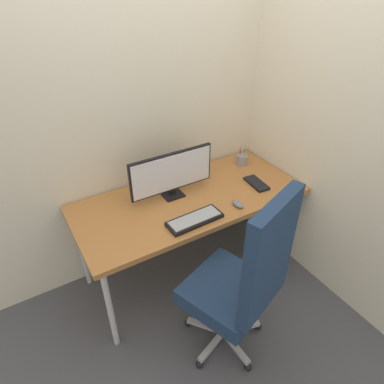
{
  "coord_description": "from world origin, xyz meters",
  "views": [
    {
      "loc": [
        -1.03,
        -1.74,
        2.16
      ],
      "look_at": [
        -0.03,
        -0.08,
        0.85
      ],
      "focal_mm": 31.59,
      "sensor_mm": 36.0,
      "label": 1
    }
  ],
  "objects_px": {
    "pen_holder": "(242,160)",
    "coffee_mug": "(163,178)",
    "keyboard": "(195,220)",
    "notebook": "(256,183)",
    "monitor": "(172,173)",
    "mouse": "(238,204)",
    "office_chair": "(243,281)"
  },
  "relations": [
    {
      "from": "pen_holder",
      "to": "coffee_mug",
      "type": "xyz_separation_m",
      "value": [
        -0.71,
        0.07,
        0.0
      ]
    },
    {
      "from": "keyboard",
      "to": "notebook",
      "type": "xyz_separation_m",
      "value": [
        0.64,
        0.14,
        -0.0
      ]
    },
    {
      "from": "monitor",
      "to": "pen_holder",
      "type": "relative_size",
      "value": 3.55
    },
    {
      "from": "mouse",
      "to": "pen_holder",
      "type": "xyz_separation_m",
      "value": [
        0.39,
        0.46,
        0.03
      ]
    },
    {
      "from": "pen_holder",
      "to": "notebook",
      "type": "distance_m",
      "value": 0.33
    },
    {
      "from": "mouse",
      "to": "pen_holder",
      "type": "relative_size",
      "value": 0.58
    },
    {
      "from": "monitor",
      "to": "notebook",
      "type": "height_order",
      "value": "monitor"
    },
    {
      "from": "office_chair",
      "to": "keyboard",
      "type": "relative_size",
      "value": 3.3
    },
    {
      "from": "keyboard",
      "to": "notebook",
      "type": "height_order",
      "value": "keyboard"
    },
    {
      "from": "pen_holder",
      "to": "mouse",
      "type": "bearing_deg",
      "value": -130.63
    },
    {
      "from": "office_chair",
      "to": "monitor",
      "type": "bearing_deg",
      "value": 89.9
    },
    {
      "from": "mouse",
      "to": "keyboard",
      "type": "bearing_deg",
      "value": 179.79
    },
    {
      "from": "office_chair",
      "to": "pen_holder",
      "type": "height_order",
      "value": "office_chair"
    },
    {
      "from": "office_chair",
      "to": "coffee_mug",
      "type": "bearing_deg",
      "value": 89.19
    },
    {
      "from": "mouse",
      "to": "office_chair",
      "type": "bearing_deg",
      "value": -122.54
    },
    {
      "from": "keyboard",
      "to": "pen_holder",
      "type": "height_order",
      "value": "pen_holder"
    },
    {
      "from": "pen_holder",
      "to": "office_chair",
      "type": "bearing_deg",
      "value": -127.15
    },
    {
      "from": "office_chair",
      "to": "keyboard",
      "type": "xyz_separation_m",
      "value": [
        -0.02,
        0.5,
        0.11
      ]
    },
    {
      "from": "monitor",
      "to": "notebook",
      "type": "xyz_separation_m",
      "value": [
        0.62,
        -0.21,
        -0.18
      ]
    },
    {
      "from": "keyboard",
      "to": "coffee_mug",
      "type": "height_order",
      "value": "coffee_mug"
    },
    {
      "from": "office_chair",
      "to": "mouse",
      "type": "height_order",
      "value": "office_chair"
    },
    {
      "from": "pen_holder",
      "to": "notebook",
      "type": "bearing_deg",
      "value": -107.47
    },
    {
      "from": "coffee_mug",
      "to": "monitor",
      "type": "bearing_deg",
      "value": -94.2
    },
    {
      "from": "office_chair",
      "to": "pen_holder",
      "type": "bearing_deg",
      "value": 52.85
    },
    {
      "from": "keyboard",
      "to": "mouse",
      "type": "bearing_deg",
      "value": -1.3
    },
    {
      "from": "keyboard",
      "to": "pen_holder",
      "type": "bearing_deg",
      "value": 31.21
    },
    {
      "from": "office_chair",
      "to": "monitor",
      "type": "relative_size",
      "value": 2.0
    },
    {
      "from": "office_chair",
      "to": "notebook",
      "type": "xyz_separation_m",
      "value": [
        0.63,
        0.64,
        0.11
      ]
    },
    {
      "from": "pen_holder",
      "to": "notebook",
      "type": "relative_size",
      "value": 0.82
    },
    {
      "from": "monitor",
      "to": "pen_holder",
      "type": "height_order",
      "value": "monitor"
    },
    {
      "from": "keyboard",
      "to": "notebook",
      "type": "distance_m",
      "value": 0.66
    },
    {
      "from": "office_chair",
      "to": "pen_holder",
      "type": "xyz_separation_m",
      "value": [
        0.72,
        0.95,
        0.14
      ]
    }
  ]
}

